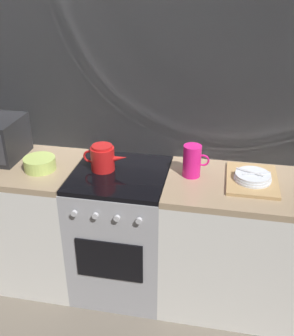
{
  "coord_description": "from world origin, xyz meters",
  "views": [
    {
      "loc": [
        0.59,
        -2.11,
        2.07
      ],
      "look_at": [
        0.18,
        0.0,
        0.95
      ],
      "focal_mm": 42.49,
      "sensor_mm": 36.0,
      "label": 1
    }
  ],
  "objects": [
    {
      "name": "counter_left",
      "position": [
        -0.9,
        0.0,
        0.45
      ],
      "size": [
        1.2,
        0.6,
        0.9
      ],
      "color": "silver",
      "rests_on": "ground_plane"
    },
    {
      "name": "pitcher",
      "position": [
        0.44,
        0.05,
        1.0
      ],
      "size": [
        0.16,
        0.11,
        0.2
      ],
      "color": "#E5197A",
      "rests_on": "counter_right"
    },
    {
      "name": "kettle",
      "position": [
        -0.11,
        0.02,
        0.98
      ],
      "size": [
        0.28,
        0.15,
        0.17
      ],
      "color": "red",
      "rests_on": "stove_unit"
    },
    {
      "name": "back_wall",
      "position": [
        0.0,
        0.32,
        1.2
      ],
      "size": [
        3.6,
        0.05,
        2.4
      ],
      "color": "gray",
      "rests_on": "ground_plane"
    },
    {
      "name": "mixing_bowl",
      "position": [
        -0.5,
        -0.05,
        0.94
      ],
      "size": [
        0.2,
        0.2,
        0.08
      ],
      "primitive_type": "cylinder",
      "color": "#B7D166",
      "rests_on": "counter_left"
    },
    {
      "name": "ground_plane",
      "position": [
        0.0,
        0.0,
        0.0
      ],
      "size": [
        8.0,
        8.0,
        0.0
      ],
      "primitive_type": "plane",
      "color": "#6B6054"
    },
    {
      "name": "dish_pile",
      "position": [
        0.81,
        0.04,
        0.92
      ],
      "size": [
        0.3,
        0.4,
        0.07
      ],
      "color": "tan",
      "rests_on": "counter_right"
    },
    {
      "name": "stove_unit",
      "position": [
        -0.0,
        -0.0,
        0.45
      ],
      "size": [
        0.6,
        0.63,
        0.9
      ],
      "color": "#9E9EA3",
      "rests_on": "ground_plane"
    },
    {
      "name": "counter_right",
      "position": [
        0.9,
        0.0,
        0.45
      ],
      "size": [
        1.2,
        0.6,
        0.9
      ],
      "color": "silver",
      "rests_on": "ground_plane"
    }
  ]
}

